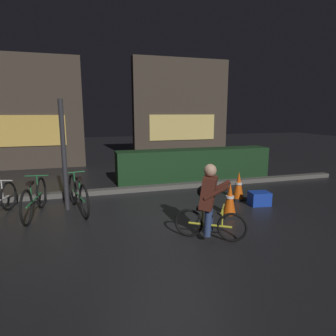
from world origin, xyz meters
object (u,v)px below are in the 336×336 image
object	(u,v)px
street_post	(64,156)
blue_crate	(259,198)
parked_bike_center_left	(78,194)
traffic_cone_near	(230,200)
parked_bike_left_mid	(34,199)
cyclist	(209,202)
traffic_cone_far	(239,186)

from	to	relation	value
street_post	blue_crate	distance (m)	4.32
parked_bike_center_left	blue_crate	distance (m)	3.94
parked_bike_center_left	traffic_cone_near	size ratio (longest dim) A/B	2.48
street_post	blue_crate	xyz separation A→B (m)	(4.10, -0.90, -1.00)
parked_bike_center_left	blue_crate	world-z (taller)	parked_bike_center_left
parked_bike_left_mid	cyclist	size ratio (longest dim) A/B	1.34
blue_crate	parked_bike_center_left	bearing A→B (deg)	169.15
street_post	parked_bike_left_mid	distance (m)	1.02
parked_bike_left_mid	traffic_cone_far	world-z (taller)	parked_bike_left_mid
cyclist	traffic_cone_near	bearing A→B (deg)	78.15
street_post	traffic_cone_far	xyz separation A→B (m)	(3.88, -0.36, -0.83)
traffic_cone_far	blue_crate	size ratio (longest dim) A/B	1.52
traffic_cone_near	cyclist	size ratio (longest dim) A/B	0.54
cyclist	parked_bike_center_left	bearing A→B (deg)	168.52
parked_bike_left_mid	parked_bike_center_left	distance (m)	0.83
traffic_cone_far	cyclist	distance (m)	2.42
street_post	traffic_cone_far	world-z (taller)	street_post
parked_bike_left_mid	street_post	bearing A→B (deg)	-63.34
parked_bike_center_left	parked_bike_left_mid	bearing A→B (deg)	79.92
street_post	traffic_cone_near	bearing A→B (deg)	-22.50
parked_bike_center_left	traffic_cone_near	world-z (taller)	parked_bike_center_left
parked_bike_center_left	traffic_cone_far	size ratio (longest dim) A/B	2.50
traffic_cone_near	cyclist	world-z (taller)	cyclist
traffic_cone_far	cyclist	size ratio (longest dim) A/B	0.54
traffic_cone_far	traffic_cone_near	bearing A→B (deg)	-128.31
street_post	parked_bike_left_mid	xyz separation A→B (m)	(-0.59, -0.21, -0.80)
parked_bike_left_mid	traffic_cone_near	xyz separation A→B (m)	(3.73, -1.09, -0.02)
traffic_cone_far	cyclist	bearing A→B (deg)	-131.51
street_post	cyclist	distance (m)	3.19
traffic_cone_near	blue_crate	world-z (taller)	traffic_cone_near
parked_bike_center_left	traffic_cone_near	xyz separation A→B (m)	(2.90, -1.14, -0.03)
traffic_cone_near	traffic_cone_far	bearing A→B (deg)	51.69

